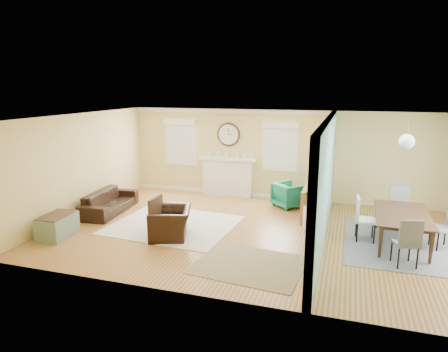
{
  "coord_description": "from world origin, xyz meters",
  "views": [
    {
      "loc": [
        1.94,
        -8.37,
        3.24
      ],
      "look_at": [
        -0.8,
        0.3,
        1.2
      ],
      "focal_mm": 32.0,
      "sensor_mm": 36.0,
      "label": 1
    }
  ],
  "objects": [
    {
      "name": "rug_jute",
      "position": [
        0.33,
        -1.68,
        0.01
      ],
      "size": [
        2.11,
        1.8,
        0.01
      ],
      "primitive_type": "cube",
      "rotation": [
        0.0,
        0.0,
        -0.11
      ],
      "color": "tan",
      "rests_on": "floor"
    },
    {
      "name": "partition",
      "position": [
        1.51,
        0.28,
        1.36
      ],
      "size": [
        0.17,
        6.0,
        2.6
      ],
      "color": "#E1C46B",
      "rests_on": "ground"
    },
    {
      "name": "window_right",
      "position": [
        0.05,
        2.95,
        1.66
      ],
      "size": [
        1.05,
        0.13,
        1.42
      ],
      "color": "white",
      "rests_on": "wall_back"
    },
    {
      "name": "fireplace",
      "position": [
        -1.5,
        2.88,
        0.6
      ],
      "size": [
        1.7,
        0.3,
        1.17
      ],
      "color": "white",
      "rests_on": "ground"
    },
    {
      "name": "wall_front",
      "position": [
        0.0,
        -3.0,
        1.3
      ],
      "size": [
        9.0,
        0.02,
        2.6
      ],
      "primitive_type": "cube",
      "color": "#E1C46B",
      "rests_on": "ground"
    },
    {
      "name": "floor",
      "position": [
        0.0,
        0.0,
        0.0
      ],
      "size": [
        9.0,
        9.0,
        0.0
      ],
      "primitive_type": "plane",
      "color": "brown",
      "rests_on": "ground"
    },
    {
      "name": "potted_plant",
      "position": [
        1.2,
        0.69,
        0.76
      ],
      "size": [
        0.43,
        0.48,
        0.47
      ],
      "primitive_type": "imported",
      "rotation": [
        0.0,
        0.0,
        1.4
      ],
      "color": "#337F33",
      "rests_on": "garden_stool"
    },
    {
      "name": "garden_stool",
      "position": [
        1.2,
        0.69,
        0.26
      ],
      "size": [
        0.35,
        0.35,
        0.52
      ],
      "primitive_type": "cylinder",
      "color": "white",
      "rests_on": "floor"
    },
    {
      "name": "dining_chair_e",
      "position": [
        3.87,
        0.28,
        0.53
      ],
      "size": [
        0.5,
        0.5,
        0.9
      ],
      "color": "slate",
      "rests_on": "floor"
    },
    {
      "name": "dining_chair_w",
      "position": [
        2.39,
        0.25,
        0.57
      ],
      "size": [
        0.45,
        0.45,
        0.96
      ],
      "color": "white",
      "rests_on": "floor"
    },
    {
      "name": "wall_back",
      "position": [
        0.0,
        3.0,
        1.3
      ],
      "size": [
        9.0,
        0.02,
        2.6
      ],
      "primitive_type": "cube",
      "color": "#E1C46B",
      "rests_on": "ground"
    },
    {
      "name": "eames_chair",
      "position": [
        -1.68,
        -0.8,
        0.33
      ],
      "size": [
        1.16,
        1.23,
        0.65
      ],
      "primitive_type": "imported",
      "rotation": [
        0.0,
        0.0,
        -1.24
      ],
      "color": "black",
      "rests_on": "floor"
    },
    {
      "name": "wall_left",
      "position": [
        -4.5,
        0.0,
        1.3
      ],
      "size": [
        0.02,
        6.0,
        2.6
      ],
      "primitive_type": "cube",
      "color": "#E1C46B",
      "rests_on": "ground"
    },
    {
      "name": "green_chair",
      "position": [
        0.45,
        2.25,
        0.34
      ],
      "size": [
        1.03,
        1.04,
        0.68
      ],
      "primitive_type": "imported",
      "rotation": [
        0.0,
        0.0,
        2.39
      ],
      "color": "#026540",
      "rests_on": "floor"
    },
    {
      "name": "tv",
      "position": [
        1.19,
        1.63,
        1.14
      ],
      "size": [
        0.28,
        1.17,
        0.67
      ],
      "primitive_type": "imported",
      "rotation": [
        0.0,
        0.0,
        1.68
      ],
      "color": "black",
      "rests_on": "credenza"
    },
    {
      "name": "rug_grey",
      "position": [
        3.13,
        0.26,
        0.01
      ],
      "size": [
        2.29,
        2.86,
        0.01
      ],
      "primitive_type": "cube",
      "color": "slate",
      "rests_on": "floor"
    },
    {
      "name": "window_left",
      "position": [
        -3.05,
        2.95,
        1.66
      ],
      "size": [
        1.05,
        0.13,
        1.42
      ],
      "color": "white",
      "rests_on": "wall_back"
    },
    {
      "name": "pendant",
      "position": [
        3.0,
        0.0,
        2.2
      ],
      "size": [
        0.3,
        0.3,
        0.55
      ],
      "color": "gold",
      "rests_on": "ceiling"
    },
    {
      "name": "dining_chair_n",
      "position": [
        3.18,
        1.4,
        0.57
      ],
      "size": [
        0.47,
        0.47,
        0.97
      ],
      "color": "slate",
      "rests_on": "floor"
    },
    {
      "name": "wall_clock",
      "position": [
        -1.5,
        2.97,
        1.85
      ],
      "size": [
        0.7,
        0.07,
        0.7
      ],
      "color": "#4A301F",
      "rests_on": "wall_back"
    },
    {
      "name": "ceiling",
      "position": [
        0.0,
        0.0,
        2.6
      ],
      "size": [
        9.0,
        6.0,
        0.02
      ],
      "primitive_type": "cube",
      "color": "white",
      "rests_on": "wall_back"
    },
    {
      "name": "credenza",
      "position": [
        1.21,
        1.63,
        0.4
      ],
      "size": [
        0.56,
        1.65,
        0.8
      ],
      "color": "#936B47",
      "rests_on": "floor"
    },
    {
      "name": "rug_cream",
      "position": [
        -1.94,
        -0.1,
        0.01
      ],
      "size": [
        2.99,
        2.64,
        0.02
      ],
      "primitive_type": "cube",
      "rotation": [
        0.0,
        0.0,
        -0.07
      ],
      "color": "#EFE8CE",
      "rests_on": "floor"
    },
    {
      "name": "trunk",
      "position": [
        -4.05,
        -1.56,
        0.26
      ],
      "size": [
        0.62,
        0.93,
        0.51
      ],
      "color": "gray",
      "rests_on": "floor"
    },
    {
      "name": "sofa",
      "position": [
        -3.98,
        0.34,
        0.28
      ],
      "size": [
        0.91,
        1.99,
        0.57
      ],
      "primitive_type": "imported",
      "rotation": [
        0.0,
        0.0,
        1.65
      ],
      "color": "black",
      "rests_on": "floor"
    },
    {
      "name": "dining_chair_s",
      "position": [
        3.05,
        -0.83,
        0.55
      ],
      "size": [
        0.51,
        0.51,
        0.94
      ],
      "color": "slate",
      "rests_on": "floor"
    },
    {
      "name": "dining_table",
      "position": [
        3.13,
        0.26,
        0.34
      ],
      "size": [
        1.1,
        1.94,
        0.68
      ],
      "primitive_type": "imported",
      "rotation": [
        0.0,
        0.0,
        1.56
      ],
      "color": "#4A301F",
      "rests_on": "floor"
    }
  ]
}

